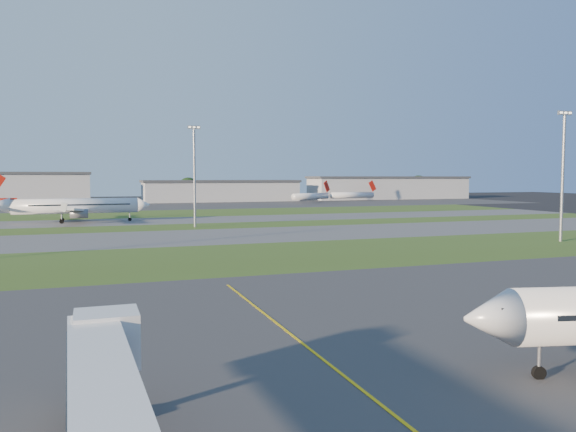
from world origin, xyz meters
name	(u,v)px	position (x,y,z in m)	size (l,w,h in m)	color
ground	(259,374)	(0.00, 0.00, 0.00)	(700.00, 700.00, 0.00)	black
apron_near	(259,374)	(0.00, 0.00, 0.01)	(300.00, 70.00, 0.01)	#333335
grass_strip_a	(162,261)	(0.00, 52.00, 0.01)	(300.00, 34.00, 0.01)	#3D551C
taxiway_a	(143,239)	(0.00, 85.00, 0.01)	(300.00, 32.00, 0.01)	#515154
grass_strip_b	(134,228)	(0.00, 110.00, 0.01)	(300.00, 18.00, 0.01)	#3D551C
taxiway_b	(128,222)	(0.00, 132.00, 0.01)	(300.00, 26.00, 0.01)	#515154
grass_strip_c	(122,215)	(0.00, 165.00, 0.01)	(300.00, 40.00, 0.01)	#3D551C
apron_far	(115,206)	(0.00, 225.00, 0.01)	(400.00, 80.00, 0.01)	#333335
yellow_line	(329,365)	(5.00, 0.00, 0.00)	(0.25, 60.00, 0.02)	gold
airliner_taxiing	(75,206)	(-14.26, 134.42, 4.56)	(41.61, 35.29, 12.98)	white
mini_jet_near	(311,196)	(93.97, 225.53, 3.28)	(25.90, 15.32, 9.48)	white
mini_jet_far	(353,195)	(121.06, 233.93, 3.28)	(28.55, 6.77, 9.48)	white
light_mast_centre	(194,169)	(15.00, 108.00, 14.81)	(3.20, 0.70, 25.80)	gray
light_mast_east	(563,167)	(78.00, 52.00, 14.81)	(3.20, 0.70, 25.80)	gray
hangar_west	(11,188)	(-45.00, 255.00, 7.64)	(71.40, 23.00, 15.20)	gray
hangar_east	(221,191)	(55.00, 255.00, 5.64)	(81.60, 23.00, 11.20)	gray
hangar_far_east	(389,188)	(155.00, 255.00, 6.64)	(96.90, 23.00, 13.20)	gray
tree_mid_west	(69,191)	(-20.00, 266.00, 5.84)	(9.90, 9.90, 10.80)	black
tree_mid_east	(188,188)	(40.00, 269.00, 6.81)	(11.55, 11.55, 12.60)	black
tree_east	(318,188)	(115.00, 267.00, 6.16)	(10.45, 10.45, 11.40)	black
tree_far_east	(418,185)	(185.00, 271.00, 7.46)	(12.65, 12.65, 13.80)	black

